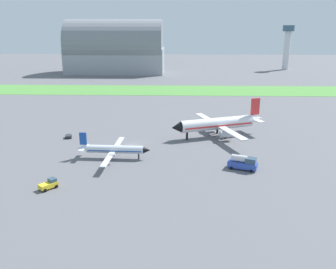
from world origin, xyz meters
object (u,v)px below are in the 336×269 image
at_px(airplane_foreground_turboprop, 113,149).
at_px(baggage_cart_midfield, 68,136).
at_px(airplane_midfield_jet, 219,124).
at_px(fuel_truck_by_runway, 243,163).
at_px(control_tower, 287,43).
at_px(pushback_tug_near_gate, 49,184).

distance_m(airplane_foreground_turboprop, baggage_cart_midfield, 22.76).
relative_size(airplane_midfield_jet, fuel_truck_by_runway, 4.16).
relative_size(airplane_foreground_turboprop, baggage_cart_midfield, 7.82).
distance_m(airplane_foreground_turboprop, control_tower, 204.33).
relative_size(baggage_cart_midfield, fuel_truck_by_runway, 0.40).
bearing_deg(fuel_truck_by_runway, pushback_tug_near_gate, -142.98).
bearing_deg(airplane_foreground_turboprop, control_tower, 65.78).
xyz_separation_m(fuel_truck_by_runway, control_tower, (60.91, 188.04, 16.76)).
height_order(airplane_midfield_jet, baggage_cart_midfield, airplane_midfield_jet).
relative_size(pushback_tug_near_gate, baggage_cart_midfield, 1.42).
bearing_deg(airplane_foreground_turboprop, pushback_tug_near_gate, -117.20).
xyz_separation_m(airplane_midfield_jet, control_tower, (63.95, 162.84, 14.52)).
xyz_separation_m(airplane_foreground_turboprop, baggage_cart_midfield, (-16.05, 16.04, -1.79)).
height_order(baggage_cart_midfield, control_tower, control_tower).
distance_m(airplane_foreground_turboprop, pushback_tug_near_gate, 20.28).
bearing_deg(control_tower, baggage_cart_midfield, -122.98).
height_order(airplane_midfield_jet, control_tower, control_tower).
bearing_deg(fuel_truck_by_runway, control_tower, 93.33).
xyz_separation_m(airplane_foreground_turboprop, airplane_midfield_jet, (27.65, 19.10, 1.46)).
bearing_deg(airplane_midfield_jet, airplane_foreground_turboprop, 13.98).
bearing_deg(airplane_foreground_turboprop, fuel_truck_by_runway, -8.73).
bearing_deg(pushback_tug_near_gate, control_tower, 13.27).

